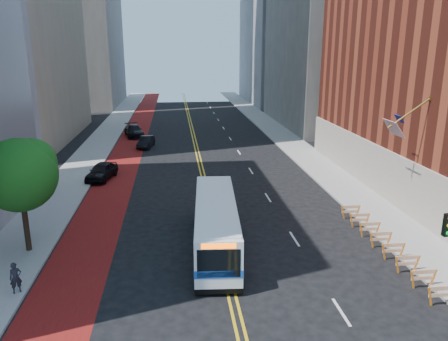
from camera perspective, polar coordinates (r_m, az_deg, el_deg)
ground at (r=22.19m, az=1.01°, el=-15.93°), size 160.00×160.00×0.00m
sidewalk_left at (r=50.97m, az=-17.06°, el=1.88°), size 4.00×140.00×0.15m
sidewalk_right at (r=52.15m, az=9.83°, el=2.65°), size 4.00×140.00×0.15m
bus_lane_paint at (r=50.41m, az=-12.70°, el=1.96°), size 3.60×140.00×0.01m
center_line_inner at (r=50.16m, az=-3.67°, el=2.24°), size 0.14×140.00×0.01m
center_line_outer at (r=50.17m, az=-3.26°, el=2.26°), size 0.14×140.00×0.01m
lane_dashes at (r=58.37m, az=0.82°, el=4.19°), size 0.14×98.20×0.01m
construction_barriers at (r=27.53m, az=20.49°, el=-8.83°), size 1.42×10.91×1.00m
street_tree at (r=27.11m, az=-25.05°, el=-0.18°), size 4.20×4.20×6.70m
transit_bus at (r=26.23m, az=-1.08°, el=-6.89°), size 3.15×11.05×3.00m
car_a at (r=41.51m, az=-15.68°, el=-0.09°), size 2.82×4.82×1.54m
car_b at (r=53.85m, az=-10.15°, el=3.69°), size 2.11×4.26×1.34m
car_c at (r=61.00m, az=-11.69°, el=5.10°), size 3.27×5.66×1.54m
pedestrian at (r=23.96m, az=-25.57°, el=-12.53°), size 0.67×0.60×1.55m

